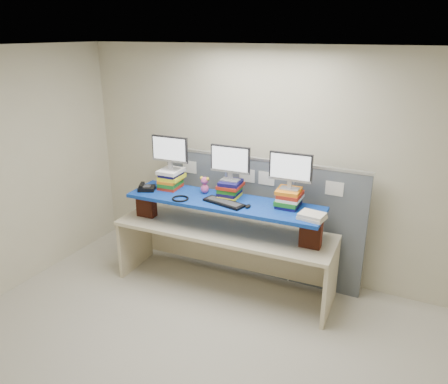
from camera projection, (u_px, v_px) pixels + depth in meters
The scene contains 18 objects.
room at pixel (181, 224), 3.67m from camera, with size 5.00×4.00×2.80m.
cubicle_partition at pixel (258, 217), 5.39m from camera, with size 2.60×0.06×1.53m.
desk at pixel (224, 240), 5.12m from camera, with size 2.60×0.86×0.78m.
brick_pier_left at pixel (146, 204), 5.35m from camera, with size 0.23×0.12×0.31m, color maroon.
brick_pier_right at pixel (311, 233), 4.58m from camera, with size 0.23×0.12×0.31m, color maroon.
blue_board at pixel (224, 202), 4.95m from camera, with size 2.27×0.57×0.04m, color #0B1B91.
book_stack_left at pixel (171, 178), 5.29m from camera, with size 0.27×0.33×0.24m.
book_stack_center at pixel (230, 189), 5.00m from camera, with size 0.27×0.32×0.20m.
book_stack_right at pixel (289, 198), 4.74m from camera, with size 0.28×0.32×0.20m.
monitor_left at pixel (170, 151), 5.17m from camera, with size 0.47×0.14×0.41m.
monitor_center at pixel (230, 161), 4.88m from camera, with size 0.47×0.14×0.41m.
monitor_right at pixel (290, 169), 4.62m from camera, with size 0.47×0.14×0.41m.
keyboard at pixel (224, 203), 4.84m from camera, with size 0.51×0.27×0.03m.
mouse at pixel (248, 206), 4.73m from camera, with size 0.05×0.10×0.03m, color black.
desk_phone at pixel (146, 188), 5.24m from camera, with size 0.25×0.24×0.08m.
headset at pixel (180, 199), 4.96m from camera, with size 0.19×0.19×0.02m, color black.
plush_toy at pixel (205, 185), 5.12m from camera, with size 0.12×0.09×0.20m.
binder_stack at pixel (312, 216), 4.44m from camera, with size 0.28×0.24×0.06m.
Camera 1 is at (1.82, -2.84, 2.93)m, focal length 35.00 mm.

